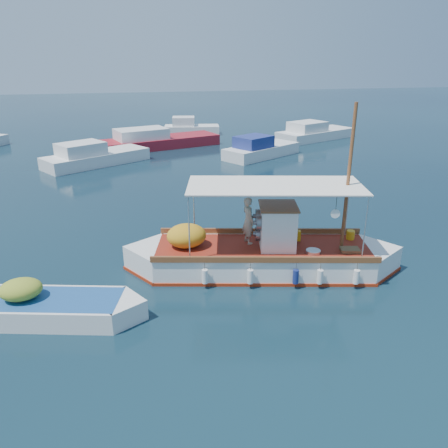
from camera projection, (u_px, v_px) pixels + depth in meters
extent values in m
plane|color=black|center=(244.00, 267.00, 15.19)|extent=(160.00, 160.00, 0.00)
cube|color=white|center=(262.00, 261.00, 14.89)|extent=(7.45, 3.94, 1.04)
cube|color=white|center=(158.00, 260.00, 14.90)|extent=(2.30, 2.30, 1.04)
cube|color=white|center=(366.00, 261.00, 14.87)|extent=(2.30, 2.30, 1.04)
cube|color=#9B280F|center=(262.00, 269.00, 15.00)|extent=(7.56, 4.04, 0.17)
cube|color=maroon|center=(263.00, 247.00, 14.71)|extent=(7.41, 3.76, 0.06)
cube|color=brown|center=(260.00, 231.00, 15.78)|extent=(7.02, 1.76, 0.19)
cube|color=brown|center=(266.00, 260.00, 13.55)|extent=(7.02, 1.76, 0.19)
cube|color=white|center=(277.00, 227.00, 14.44)|extent=(1.39, 1.46, 1.42)
cube|color=brown|center=(278.00, 206.00, 14.17)|extent=(1.50, 1.57, 0.06)
cylinder|color=slate|center=(260.00, 222.00, 14.06)|extent=(0.31, 0.51, 0.47)
cylinder|color=slate|center=(259.00, 216.00, 14.62)|extent=(0.31, 0.51, 0.47)
cylinder|color=slate|center=(259.00, 234.00, 14.53)|extent=(0.31, 0.51, 0.47)
cylinder|color=brown|center=(348.00, 179.00, 13.83)|extent=(0.14, 0.14, 4.73)
cylinder|color=brown|center=(324.00, 190.00, 13.97)|extent=(1.67, 0.47, 0.08)
cylinder|color=silver|center=(194.00, 207.00, 15.30)|extent=(0.05, 0.05, 2.13)
cylinder|color=silver|center=(189.00, 229.00, 13.36)|extent=(0.05, 0.05, 2.13)
cylinder|color=silver|center=(348.00, 207.00, 15.27)|extent=(0.05, 0.05, 2.13)
cylinder|color=silver|center=(365.00, 229.00, 13.33)|extent=(0.05, 0.05, 2.13)
cube|color=silver|center=(275.00, 185.00, 13.92)|extent=(5.96, 3.50, 0.04)
ellipsoid|color=gold|center=(187.00, 236.00, 14.57)|extent=(1.55, 1.40, 0.79)
cube|color=orange|center=(297.00, 236.00, 15.11)|extent=(0.27, 0.22, 0.38)
cylinder|color=orange|center=(350.00, 235.00, 15.24)|extent=(0.34, 0.34, 0.32)
cube|color=brown|center=(350.00, 250.00, 14.31)|extent=(0.70, 0.56, 0.11)
cylinder|color=#B2B2B2|center=(313.00, 252.00, 14.18)|extent=(0.57, 0.57, 0.11)
cylinder|color=white|center=(335.00, 214.00, 13.21)|extent=(0.28, 0.09, 0.28)
cylinder|color=white|center=(205.00, 276.00, 13.63)|extent=(0.23, 0.23, 0.45)
cylinder|color=navy|center=(296.00, 277.00, 13.61)|extent=(0.23, 0.23, 0.45)
cylinder|color=white|center=(356.00, 277.00, 13.60)|extent=(0.23, 0.23, 0.45)
imported|color=#B0AB92|center=(248.00, 220.00, 14.72)|extent=(0.49, 0.66, 1.63)
cube|color=white|center=(49.00, 311.00, 12.15)|extent=(4.26, 2.53, 0.78)
cube|color=white|center=(120.00, 312.00, 12.10)|extent=(1.51, 1.51, 0.78)
cube|color=#1D4C88|center=(47.00, 299.00, 12.02)|extent=(4.22, 2.37, 0.04)
ellipsoid|color=#95A52E|center=(21.00, 289.00, 11.93)|extent=(1.35, 1.20, 0.57)
cube|color=silver|center=(97.00, 160.00, 29.43)|extent=(7.20, 5.68, 1.00)
cube|color=silver|center=(81.00, 149.00, 28.42)|extent=(3.44, 3.19, 0.80)
cube|color=maroon|center=(159.00, 144.00, 34.91)|extent=(10.01, 5.51, 1.00)
cube|color=silver|center=(141.00, 134.00, 33.91)|extent=(4.38, 3.41, 0.80)
cube|color=silver|center=(262.00, 152.00, 31.71)|extent=(6.34, 5.03, 1.00)
cube|color=navy|center=(253.00, 142.00, 30.79)|extent=(3.05, 2.86, 0.80)
cube|color=silver|center=(315.00, 136.00, 38.40)|extent=(7.83, 5.37, 1.00)
cube|color=silver|center=(307.00, 126.00, 37.45)|extent=(3.60, 3.22, 0.80)
cube|color=silver|center=(192.00, 131.00, 40.83)|extent=(5.26, 2.77, 1.00)
cube|color=silver|center=(184.00, 121.00, 40.45)|extent=(2.25, 2.00, 0.80)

